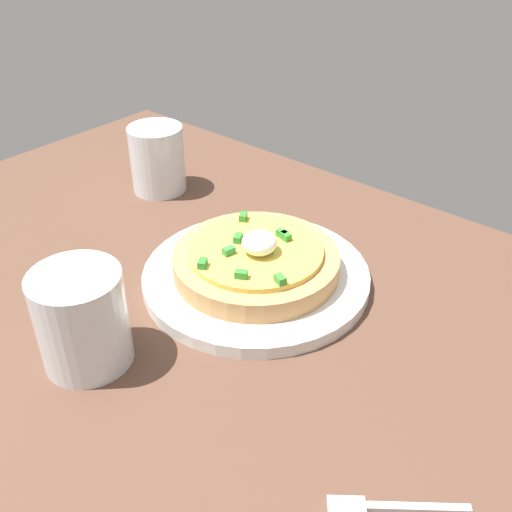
{
  "coord_description": "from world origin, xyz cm",
  "views": [
    {
      "loc": [
        -30.91,
        27.74,
        41.83
      ],
      "look_at": [
        3.48,
        -12.87,
        6.04
      ],
      "focal_mm": 41.25,
      "sensor_mm": 36.0,
      "label": 1
    }
  ],
  "objects_px": {
    "pizza": "(256,260)",
    "fork": "(385,507)",
    "cup_near": "(158,162)",
    "plate": "(256,276)",
    "cup_far": "(83,324)"
  },
  "relations": [
    {
      "from": "cup_near",
      "to": "cup_far",
      "type": "xyz_separation_m",
      "value": [
        -0.21,
        0.28,
        0.0
      ]
    },
    {
      "from": "cup_near",
      "to": "fork",
      "type": "bearing_deg",
      "value": 154.92
    },
    {
      "from": "plate",
      "to": "cup_far",
      "type": "bearing_deg",
      "value": 78.02
    },
    {
      "from": "fork",
      "to": "cup_near",
      "type": "bearing_deg",
      "value": -63.54
    },
    {
      "from": "pizza",
      "to": "fork",
      "type": "relative_size",
      "value": 2.09
    },
    {
      "from": "cup_near",
      "to": "fork",
      "type": "distance_m",
      "value": 0.56
    },
    {
      "from": "plate",
      "to": "fork",
      "type": "distance_m",
      "value": 0.3
    },
    {
      "from": "cup_far",
      "to": "fork",
      "type": "height_order",
      "value": "cup_far"
    },
    {
      "from": "plate",
      "to": "pizza",
      "type": "relative_size",
      "value": 1.37
    },
    {
      "from": "fork",
      "to": "cup_far",
      "type": "bearing_deg",
      "value": -30.19
    },
    {
      "from": "pizza",
      "to": "cup_far",
      "type": "bearing_deg",
      "value": 77.93
    },
    {
      "from": "plate",
      "to": "fork",
      "type": "bearing_deg",
      "value": 148.83
    },
    {
      "from": "pizza",
      "to": "cup_near",
      "type": "distance_m",
      "value": 0.27
    },
    {
      "from": "cup_near",
      "to": "cup_far",
      "type": "distance_m",
      "value": 0.35
    },
    {
      "from": "cup_far",
      "to": "cup_near",
      "type": "bearing_deg",
      "value": -53.01
    }
  ]
}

